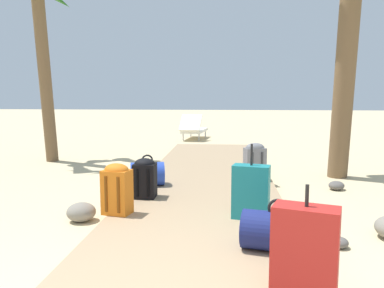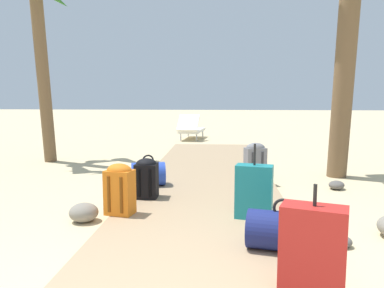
{
  "view_description": "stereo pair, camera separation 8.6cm",
  "coord_description": "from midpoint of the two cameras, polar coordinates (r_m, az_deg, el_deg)",
  "views": [
    {
      "loc": [
        0.27,
        -1.75,
        1.35
      ],
      "look_at": [
        -0.27,
        4.48,
        0.55
      ],
      "focal_mm": 36.06,
      "sensor_mm": 36.0,
      "label": 1
    },
    {
      "loc": [
        0.18,
        -1.75,
        1.35
      ],
      "look_at": [
        -0.27,
        4.48,
        0.55
      ],
      "focal_mm": 36.06,
      "sensor_mm": 36.0,
      "label": 2
    }
  ],
  "objects": [
    {
      "name": "rock_left_far",
      "position": [
        4.34,
        -16.27,
        -9.7
      ],
      "size": [
        0.37,
        0.35,
        0.2
      ],
      "primitive_type": "ellipsoid",
      "rotation": [
        0.0,
        0.0,
        1.81
      ],
      "color": "gray",
      "rests_on": "ground"
    },
    {
      "name": "backpack_orange",
      "position": [
        4.2,
        -11.25,
        -6.36
      ],
      "size": [
        0.32,
        0.27,
        0.55
      ],
      "color": "orange",
      "rests_on": "boardwalk"
    },
    {
      "name": "rock_right_far",
      "position": [
        3.77,
        20.79,
        -13.36
      ],
      "size": [
        0.22,
        0.22,
        0.1
      ],
      "primitive_type": "ellipsoid",
      "rotation": [
        0.0,
        0.0,
        2.08
      ],
      "color": "#5B5651",
      "rests_on": "ground"
    },
    {
      "name": "backpack_black",
      "position": [
        4.82,
        -7.26,
        -4.87
      ],
      "size": [
        0.27,
        0.27,
        0.49
      ],
      "color": "black",
      "rests_on": "boardwalk"
    },
    {
      "name": "suitcase_teal",
      "position": [
        4.03,
        8.54,
        -6.98
      ],
      "size": [
        0.4,
        0.27,
        0.78
      ],
      "color": "#197A7F",
      "rests_on": "boardwalk"
    },
    {
      "name": "suitcase_red",
      "position": [
        2.66,
        16.52,
        -14.67
      ],
      "size": [
        0.45,
        0.33,
        0.71
      ],
      "color": "red",
      "rests_on": "boardwalk"
    },
    {
      "name": "lounge_chair",
      "position": [
        11.75,
        -0.32,
        2.29
      ],
      "size": [
        0.78,
        1.62,
        0.77
      ],
      "color": "white",
      "rests_on": "ground"
    },
    {
      "name": "rock_right_mid",
      "position": [
        5.92,
        20.2,
        -5.72
      ],
      "size": [
        0.31,
        0.32,
        0.12
      ],
      "primitive_type": "ellipsoid",
      "rotation": [
        0.0,
        0.0,
        2.57
      ],
      "color": "#5B5651",
      "rests_on": "ground"
    },
    {
      "name": "backpack_grey",
      "position": [
        5.8,
        8.92,
        -2.45
      ],
      "size": [
        0.35,
        0.27,
        0.56
      ],
      "color": "slate",
      "rests_on": "boardwalk"
    },
    {
      "name": "ground_plane",
      "position": [
        5.19,
        1.56,
        -7.78
      ],
      "size": [
        60.0,
        60.0,
        0.0
      ],
      "primitive_type": "plane",
      "color": "#D1BA8C"
    },
    {
      "name": "boardwalk",
      "position": [
        5.97,
        1.92,
        -5.38
      ],
      "size": [
        1.94,
        8.14,
        0.08
      ],
      "primitive_type": "cube",
      "color": "tan",
      "rests_on": "ground"
    },
    {
      "name": "duffel_bag_blue",
      "position": [
        5.46,
        -6.94,
        -4.4
      ],
      "size": [
        0.53,
        0.43,
        0.44
      ],
      "color": "#2847B7",
      "rests_on": "boardwalk"
    },
    {
      "name": "duffel_bag_navy",
      "position": [
        3.3,
        12.46,
        -12.43
      ],
      "size": [
        0.62,
        0.44,
        0.44
      ],
      "color": "navy",
      "rests_on": "boardwalk"
    }
  ]
}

